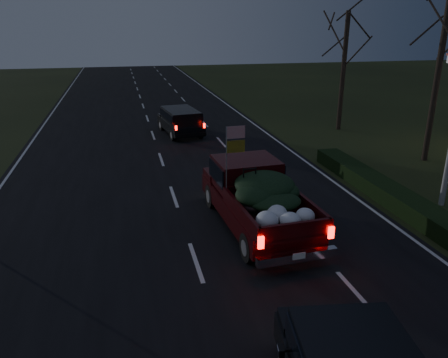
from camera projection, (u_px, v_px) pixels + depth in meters
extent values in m
plane|color=black|center=(196.00, 262.00, 12.18)|extent=(120.00, 120.00, 0.00)
cube|color=black|center=(196.00, 262.00, 12.18)|extent=(14.00, 120.00, 0.02)
cube|color=black|center=(385.00, 191.00, 16.52)|extent=(1.00, 10.00, 0.60)
cylinder|color=black|center=(438.00, 71.00, 19.87)|extent=(0.28, 0.28, 8.50)
cylinder|color=black|center=(343.00, 72.00, 26.32)|extent=(0.28, 0.28, 7.00)
cube|color=#360709|center=(256.00, 207.00, 14.21)|extent=(2.52, 5.66, 0.61)
cube|color=#360709|center=(246.00, 173.00, 14.83)|extent=(2.15, 1.89, 1.00)
cube|color=black|center=(246.00, 170.00, 14.79)|extent=(2.25, 1.78, 0.61)
cube|color=#360709|center=(273.00, 215.00, 12.79)|extent=(2.22, 3.21, 0.07)
ellipsoid|color=black|center=(268.00, 192.00, 13.14)|extent=(1.88, 2.09, 0.67)
cylinder|color=gray|center=(226.00, 162.00, 13.40)|extent=(0.03, 0.03, 2.22)
cube|color=red|center=(236.00, 132.00, 13.17)|extent=(0.58, 0.05, 0.38)
cube|color=gold|center=(236.00, 146.00, 13.32)|extent=(0.58, 0.05, 0.38)
cube|color=black|center=(180.00, 125.00, 26.11)|extent=(2.36, 4.53, 0.54)
cube|color=black|center=(181.00, 115.00, 25.71)|extent=(2.10, 3.35, 0.72)
cube|color=black|center=(181.00, 114.00, 25.68)|extent=(2.17, 3.28, 0.43)
cube|color=black|center=(281.00, 351.00, 7.33)|extent=(0.13, 0.22, 0.15)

